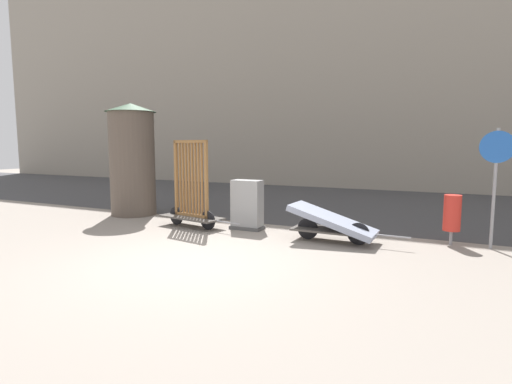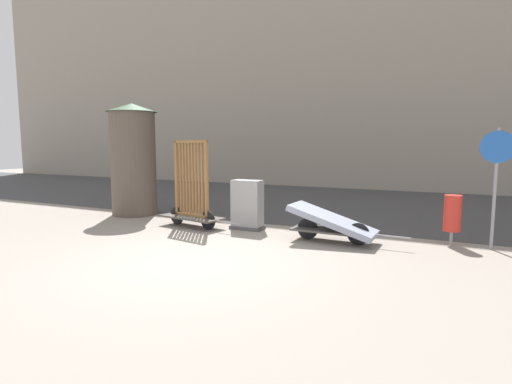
% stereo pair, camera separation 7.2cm
% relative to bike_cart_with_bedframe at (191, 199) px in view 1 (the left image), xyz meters
% --- Properties ---
extents(ground_plane, '(60.00, 60.00, 0.00)m').
position_rel_bike_cart_with_bedframe_xyz_m(ground_plane, '(1.74, -2.46, -0.69)').
color(ground_plane, gray).
extents(road_strip, '(56.00, 9.37, 0.01)m').
position_rel_bike_cart_with_bedframe_xyz_m(road_strip, '(1.74, 5.81, -0.69)').
color(road_strip, '#424244').
rests_on(road_strip, ground_plane).
extents(building_facade, '(48.00, 4.00, 15.81)m').
position_rel_bike_cart_with_bedframe_xyz_m(building_facade, '(1.74, 12.50, 7.21)').
color(building_facade, '#9E9384').
rests_on(building_facade, ground_plane).
extents(bike_cart_with_bedframe, '(2.38, 0.95, 2.12)m').
position_rel_bike_cart_with_bedframe_xyz_m(bike_cart_with_bedframe, '(0.00, 0.00, 0.00)').
color(bike_cart_with_bedframe, '#4C4742').
rests_on(bike_cart_with_bedframe, ground_plane).
extents(bike_cart_with_mattress, '(2.42, 0.86, 0.77)m').
position_rel_bike_cart_with_bedframe_xyz_m(bike_cart_with_mattress, '(3.50, 0.00, -0.29)').
color(bike_cart_with_mattress, '#4C4742').
rests_on(bike_cart_with_mattress, ground_plane).
extents(utility_cabinet, '(0.77, 0.44, 1.17)m').
position_rel_bike_cart_with_bedframe_xyz_m(utility_cabinet, '(1.33, 0.38, -0.15)').
color(utility_cabinet, '#4C4C4C').
rests_on(utility_cabinet, ground_plane).
extents(trash_bin, '(0.33, 0.33, 1.01)m').
position_rel_bike_cart_with_bedframe_xyz_m(trash_bin, '(5.70, 0.78, -0.05)').
color(trash_bin, gray).
rests_on(trash_bin, ground_plane).
extents(sign_post, '(0.60, 0.06, 2.31)m').
position_rel_bike_cart_with_bedframe_xyz_m(sign_post, '(6.40, 0.77, 0.84)').
color(sign_post, gray).
rests_on(sign_post, ground_plane).
extents(advertising_column, '(1.41, 1.41, 3.17)m').
position_rel_bike_cart_with_bedframe_xyz_m(advertising_column, '(-2.55, 0.78, 0.92)').
color(advertising_column, brown).
rests_on(advertising_column, ground_plane).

